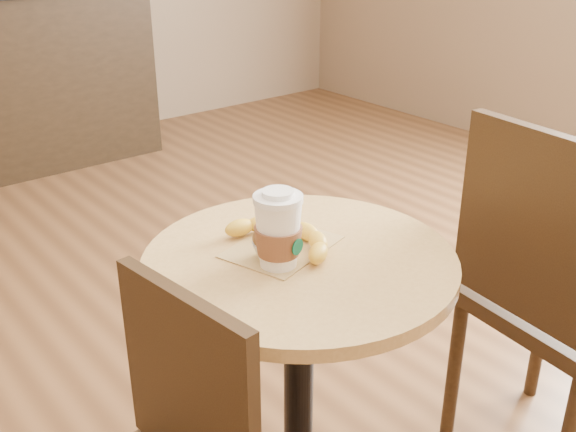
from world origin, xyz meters
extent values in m
cylinder|color=black|center=(-0.05, 0.10, 0.38)|extent=(0.07, 0.07, 0.72)
cylinder|color=tan|center=(-0.05, 0.10, 0.73)|extent=(0.68, 0.68, 0.03)
cube|color=#352412|center=(-0.40, -0.01, 0.65)|extent=(0.07, 0.35, 0.39)
cube|color=#352412|center=(0.63, -0.17, 0.49)|extent=(0.49, 0.49, 0.04)
cylinder|color=#352412|center=(0.84, -0.01, 0.25)|extent=(0.04, 0.04, 0.49)
cylinder|color=#352412|center=(0.47, 0.03, 0.25)|extent=(0.04, 0.04, 0.49)
cube|color=#352412|center=(0.44, -0.15, 0.77)|extent=(0.08, 0.42, 0.46)
cube|color=tan|center=(-0.05, 0.16, 0.75)|extent=(0.28, 0.24, 0.00)
cylinder|color=white|center=(-0.11, 0.10, 0.90)|extent=(0.10, 0.10, 0.01)
cylinder|color=white|center=(-0.11, 0.10, 0.91)|extent=(0.06, 0.06, 0.01)
cylinder|color=#07482E|center=(-0.10, 0.05, 0.81)|extent=(0.03, 0.01, 0.03)
ellipsoid|color=brown|center=(-0.10, 0.13, 0.80)|extent=(0.08, 0.08, 0.05)
ellipsoid|color=beige|center=(-0.10, 0.13, 0.81)|extent=(0.03, 0.03, 0.02)
camera|label=1|loc=(-0.87, -0.88, 1.43)|focal=42.00mm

